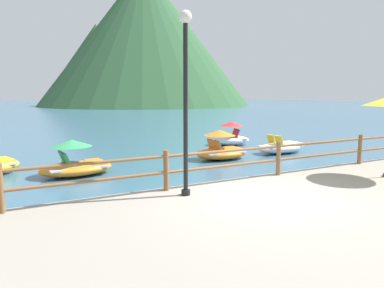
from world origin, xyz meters
TOP-DOWN VIEW (x-y plane):
  - ground_plane at (0.00, 40.00)m, footprint 200.00×200.00m
  - promenade_dock at (0.00, -2.20)m, footprint 28.00×8.00m
  - dock_railing at (-0.00, 1.55)m, footprint 23.92×0.12m
  - lamp_post at (-1.47, 0.99)m, footprint 0.28×0.28m
  - pedal_boat_0 at (-2.94, 5.96)m, footprint 2.44×1.55m
  - pedal_boat_1 at (5.39, 9.39)m, footprint 2.39×1.84m
  - pedal_boat_3 at (2.83, 6.18)m, footprint 2.22×1.39m
  - pedal_boat_4 at (6.02, 6.21)m, footprint 2.56×1.34m
  - cliff_headland at (23.10, 72.34)m, footprint 46.40×46.40m

SIDE VIEW (x-z plane):
  - ground_plane at x=0.00m, z-range 0.00..0.00m
  - promenade_dock at x=0.00m, z-range 0.00..0.40m
  - pedal_boat_4 at x=6.02m, z-range -0.16..0.68m
  - pedal_boat_0 at x=-2.94m, z-range -0.20..0.98m
  - pedal_boat_3 at x=2.83m, z-range -0.19..1.00m
  - pedal_boat_1 at x=5.39m, z-range -0.20..1.02m
  - dock_railing at x=0.00m, z-range 0.50..1.45m
  - lamp_post at x=-1.47m, z-range 0.81..4.78m
  - cliff_headland at x=23.10m, z-range -0.93..29.30m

